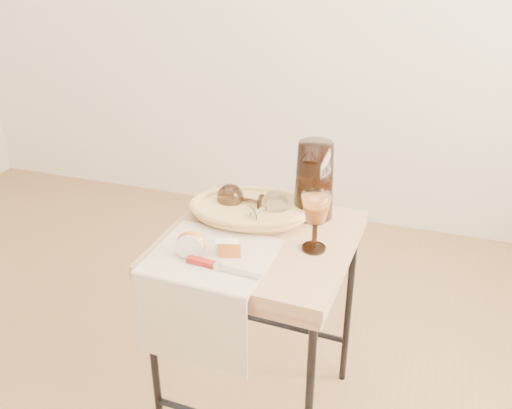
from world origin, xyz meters
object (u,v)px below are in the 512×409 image
(goblet_lying_a, at_px, (243,199))
(side_table, at_px, (258,329))
(bread_basket, at_px, (251,211))
(wine_goblet, at_px, (315,222))
(pitcher, at_px, (314,180))
(table_knife, at_px, (220,267))
(goblet_lying_b, at_px, (265,208))
(tea_towel, at_px, (212,256))
(apple_half, at_px, (191,244))

(goblet_lying_a, bearing_deg, side_table, 129.91)
(bread_basket, relative_size, wine_goblet, 1.93)
(pitcher, distance_m, table_knife, 0.44)
(goblet_lying_b, relative_size, wine_goblet, 0.77)
(tea_towel, bearing_deg, wine_goblet, 28.72)
(apple_half, bearing_deg, wine_goblet, 12.61)
(side_table, xyz_separation_m, apple_half, (-0.15, -0.16, 0.40))
(tea_towel, xyz_separation_m, pitcher, (0.22, 0.33, 0.12))
(tea_towel, height_order, wine_goblet, wine_goblet)
(apple_half, distance_m, table_knife, 0.11)
(pitcher, bearing_deg, bread_basket, -162.56)
(goblet_lying_a, bearing_deg, goblet_lying_b, 160.10)
(side_table, xyz_separation_m, wine_goblet, (0.17, -0.02, 0.44))
(side_table, relative_size, goblet_lying_a, 5.01)
(tea_towel, relative_size, apple_half, 4.03)
(wine_goblet, height_order, apple_half, wine_goblet)
(pitcher, bearing_deg, apple_half, -134.70)
(wine_goblet, bearing_deg, side_table, 174.59)
(tea_towel, distance_m, apple_half, 0.07)
(wine_goblet, distance_m, table_knife, 0.30)
(side_table, bearing_deg, pitcher, 56.20)
(goblet_lying_a, distance_m, wine_goblet, 0.30)
(goblet_lying_b, xyz_separation_m, table_knife, (-0.04, -0.29, -0.04))
(side_table, bearing_deg, goblet_lying_b, 93.72)
(tea_towel, height_order, pitcher, pitcher)
(wine_goblet, distance_m, apple_half, 0.35)
(tea_towel, xyz_separation_m, apple_half, (-0.05, -0.02, 0.04))
(goblet_lying_a, distance_m, pitcher, 0.23)
(side_table, relative_size, goblet_lying_b, 5.11)
(goblet_lying_b, bearing_deg, goblet_lying_a, 95.66)
(side_table, distance_m, goblet_lying_a, 0.43)
(side_table, height_order, goblet_lying_b, goblet_lying_b)
(bread_basket, height_order, apple_half, apple_half)
(goblet_lying_a, relative_size, pitcher, 0.49)
(goblet_lying_a, xyz_separation_m, table_knife, (0.04, -0.32, -0.04))
(pitcher, xyz_separation_m, wine_goblet, (0.05, -0.20, -0.03))
(goblet_lying_a, xyz_separation_m, pitcher, (0.21, 0.07, 0.07))
(pitcher, bearing_deg, side_table, -130.72)
(goblet_lying_b, relative_size, apple_half, 1.66)
(goblet_lying_b, relative_size, table_knife, 0.64)
(pitcher, height_order, wine_goblet, pitcher)
(tea_towel, xyz_separation_m, wine_goblet, (0.27, 0.13, 0.09))
(wine_goblet, bearing_deg, bread_basket, 152.50)
(apple_half, bearing_deg, table_knife, -33.49)
(tea_towel, height_order, apple_half, apple_half)
(apple_half, bearing_deg, bread_basket, 59.66)
(bread_basket, height_order, goblet_lying_b, goblet_lying_b)
(side_table, relative_size, table_knife, 3.29)
(goblet_lying_a, xyz_separation_m, goblet_lying_b, (0.08, -0.04, -0.00))
(tea_towel, bearing_deg, bread_basket, 85.07)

